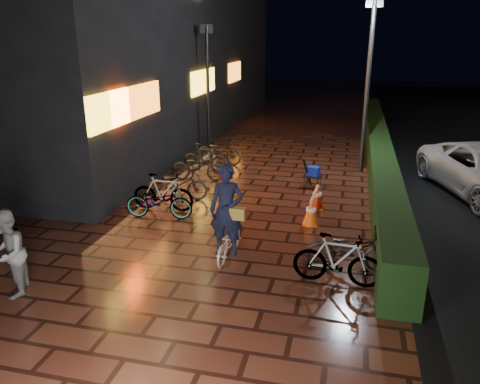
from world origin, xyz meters
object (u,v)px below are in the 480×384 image
(bystander_person, at_px, (8,254))
(traffic_barrier, at_px, (314,204))
(cyclist, at_px, (228,225))
(cart_assembly, at_px, (312,172))

(bystander_person, distance_m, traffic_barrier, 6.97)
(cyclist, height_order, traffic_barrier, cyclist)
(bystander_person, bearing_deg, cyclist, 98.19)
(bystander_person, relative_size, traffic_barrier, 1.02)
(cyclist, relative_size, cart_assembly, 2.19)
(traffic_barrier, bearing_deg, cart_assembly, 96.35)
(cyclist, bearing_deg, traffic_barrier, 61.98)
(cart_assembly, bearing_deg, traffic_barrier, -83.65)
(bystander_person, distance_m, cart_assembly, 8.65)
(cyclist, xyz_separation_m, cart_assembly, (1.24, 5.13, -0.28))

